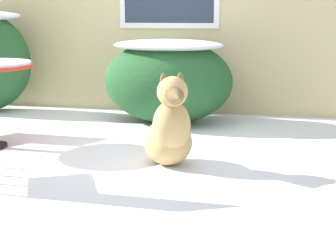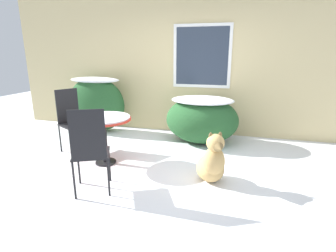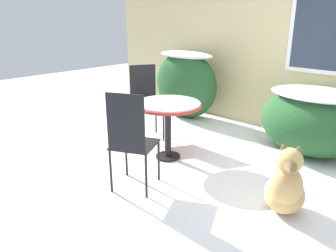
{
  "view_description": "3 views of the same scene",
  "coord_description": "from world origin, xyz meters",
  "views": [
    {
      "loc": [
        1.58,
        -3.69,
        1.13
      ],
      "look_at": [
        0.74,
        0.03,
        0.3
      ],
      "focal_mm": 55.0,
      "sensor_mm": 36.0,
      "label": 1
    },
    {
      "loc": [
        1.05,
        -3.21,
        1.66
      ],
      "look_at": [
        0.0,
        0.6,
        0.55
      ],
      "focal_mm": 28.0,
      "sensor_mm": 36.0,
      "label": 2
    },
    {
      "loc": [
        1.79,
        -2.68,
        1.76
      ],
      "look_at": [
        -0.89,
        0.18,
        0.43
      ],
      "focal_mm": 35.0,
      "sensor_mm": 36.0,
      "label": 3
    }
  ],
  "objects": [
    {
      "name": "shrub_middle",
      "position": [
        0.4,
        1.55,
        0.47
      ],
      "size": [
        1.36,
        1.03,
        0.88
      ],
      "color": "#235128",
      "rests_on": "ground_plane"
    },
    {
      "name": "dog",
      "position": [
        0.77,
        -0.03,
        0.27
      ],
      "size": [
        0.51,
        0.63,
        0.72
      ],
      "rotation": [
        0.0,
        0.0,
        0.43
      ],
      "color": "tan",
      "rests_on": "ground_plane"
    },
    {
      "name": "ground_plane",
      "position": [
        0.0,
        0.0,
        0.0
      ],
      "size": [
        16.0,
        16.0,
        0.0
      ],
      "primitive_type": "plane",
      "color": "white"
    }
  ]
}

